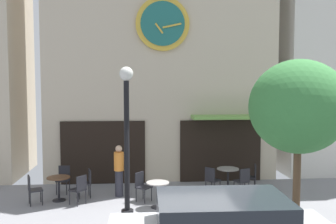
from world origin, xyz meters
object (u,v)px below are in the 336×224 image
Objects in this scene: street_tree at (299,107)px; cafe_chair_left_end at (212,178)px; cafe_table_center_left at (158,190)px; cafe_chair_near_tree at (87,181)px; pedestrian_orange at (119,170)px; cafe_table_near_door at (59,184)px; cafe_table_near_curb at (228,174)px; cafe_chair_facing_wall at (64,177)px; cafe_chair_outer at (243,179)px; street_lamp at (127,145)px; cafe_chair_mid_row at (79,188)px; cafe_chair_near_lamp at (252,175)px; cafe_chair_facing_street at (142,184)px; cafe_chair_corner at (33,188)px.

cafe_chair_left_end is (-1.83, 2.43, -2.51)m from street_tree.
cafe_table_center_left is 2.53m from cafe_chair_near_tree.
pedestrian_orange reaches higher than cafe_chair_near_tree.
cafe_table_near_curb is (5.58, 0.82, -0.00)m from cafe_table_near_door.
cafe_chair_facing_wall and cafe_chair_outer have the same top height.
cafe_table_center_left is at bearing 53.68° from street_lamp.
cafe_chair_mid_row reaches higher than cafe_table_center_left.
cafe_chair_near_lamp is 1.00× the size of cafe_chair_facing_street.
cafe_table_center_left is (0.86, 1.18, -1.55)m from street_lamp.
cafe_chair_left_end reaches higher than cafe_table_center_left.
cafe_chair_left_end is 3.06m from pedestrian_orange.
cafe_chair_near_tree is at bearing -176.88° from cafe_chair_near_lamp.
cafe_table_center_left is 3.79m from cafe_chair_corner.
cafe_chair_near_lamp is 1.00× the size of cafe_chair_corner.
cafe_chair_left_end is at bearing 13.15° from cafe_chair_facing_street.
street_tree is 7.79m from cafe_chair_facing_wall.
cafe_chair_outer is at bearing -3.31° from pedestrian_orange.
cafe_chair_left_end is at bearing -6.55° from cafe_chair_facing_wall.
cafe_chair_near_lamp is 1.51m from cafe_chair_left_end.
cafe_chair_facing_wall is 2.83m from cafe_chair_facing_street.
cafe_chair_near_lamp is at bearing 32.59° from street_lamp.
street_tree reaches higher than cafe_chair_facing_wall.
cafe_chair_facing_wall reaches higher than cafe_table_near_curb.
cafe_chair_corner is (-6.28, -1.17, -0.01)m from cafe_table_near_curb.
cafe_chair_outer is (0.32, -0.74, -0.01)m from cafe_table_near_curb.
cafe_table_near_door is at bearing 136.33° from street_lamp.
cafe_table_near_curb is at bearing -0.40° from cafe_chair_facing_wall.
street_lamp reaches higher than cafe_table_center_left.
cafe_chair_facing_wall is 1.00× the size of cafe_chair_facing_street.
cafe_table_center_left is 0.85× the size of cafe_chair_outer.
cafe_table_near_curb is 0.86m from cafe_chair_left_end.
cafe_chair_facing_wall and cafe_chair_mid_row have the same top height.
cafe_table_near_door is at bearing -160.45° from cafe_chair_near_tree.
cafe_chair_mid_row is 1.43m from pedestrian_orange.
cafe_chair_facing_wall and cafe_chair_facing_street have the same top height.
cafe_chair_corner is (-1.53, -0.64, 0.00)m from cafe_chair_near_tree.
cafe_chair_facing_street is (0.40, 1.84, -1.55)m from street_lamp.
street_tree reaches higher than cafe_table_center_left.
cafe_chair_near_tree is at bearing -173.68° from cafe_table_near_curb.
cafe_table_near_curb is at bearing 6.32° from cafe_chair_near_tree.
street_tree is at bearing -17.63° from cafe_table_near_door.
street_tree is at bearing -53.11° from cafe_chair_left_end.
cafe_chair_left_end is 1.00× the size of cafe_chair_mid_row.
street_lamp is at bearing 179.34° from street_tree.
cafe_table_near_door is at bearing 163.39° from cafe_table_center_left.
cafe_chair_near_tree is at bearing 162.98° from cafe_chair_facing_street.
street_tree is (4.54, -0.05, 0.96)m from street_lamp.
cafe_table_near_door is at bearing -170.34° from pedestrian_orange.
cafe_chair_near_lamp reaches higher than cafe_table_near_door.
street_tree is 4.78× the size of cafe_chair_outer.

